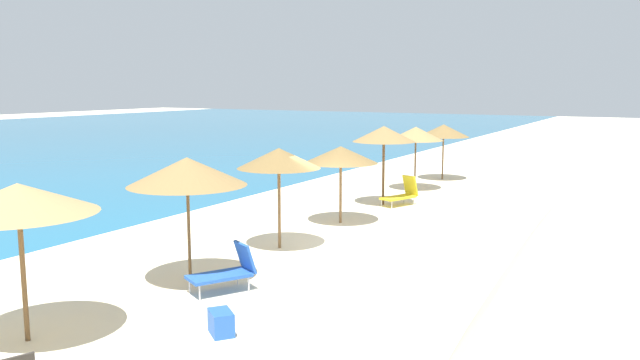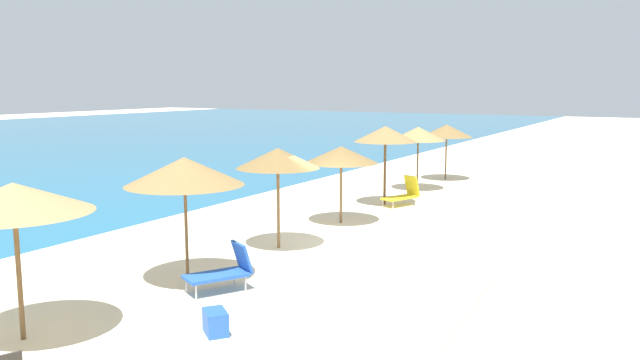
{
  "view_description": "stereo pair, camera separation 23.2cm",
  "coord_description": "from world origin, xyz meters",
  "px_view_note": "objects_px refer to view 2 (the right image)",
  "views": [
    {
      "loc": [
        -15.29,
        -7.75,
        4.34
      ],
      "look_at": [
        1.33,
        1.45,
        1.52
      ],
      "focal_mm": 36.01,
      "sensor_mm": 36.0,
      "label": 1
    },
    {
      "loc": [
        -15.18,
        -7.95,
        4.34
      ],
      "look_at": [
        1.33,
        1.45,
        1.52
      ],
      "focal_mm": 36.01,
      "sensor_mm": 36.0,
      "label": 2
    }
  ],
  "objects_px": {
    "beach_umbrella_4": "(341,155)",
    "beach_umbrella_3": "(278,158)",
    "beach_umbrella_7": "(447,131)",
    "cooler_box": "(216,322)",
    "beach_umbrella_1": "(14,198)",
    "beach_umbrella_5": "(385,134)",
    "beach_umbrella_2": "(184,171)",
    "lounge_chair_0": "(224,270)",
    "lounge_chair_1": "(403,194)",
    "beach_umbrella_6": "(418,134)"
  },
  "relations": [
    {
      "from": "beach_umbrella_2",
      "to": "beach_umbrella_3",
      "type": "height_order",
      "value": "beach_umbrella_2"
    },
    {
      "from": "beach_umbrella_4",
      "to": "lounge_chair_1",
      "type": "xyz_separation_m",
      "value": [
        3.81,
        -0.57,
        -1.76
      ]
    },
    {
      "from": "beach_umbrella_2",
      "to": "lounge_chair_0",
      "type": "height_order",
      "value": "beach_umbrella_2"
    },
    {
      "from": "beach_umbrella_7",
      "to": "cooler_box",
      "type": "bearing_deg",
      "value": -172.64
    },
    {
      "from": "beach_umbrella_3",
      "to": "cooler_box",
      "type": "relative_size",
      "value": 4.87
    },
    {
      "from": "beach_umbrella_1",
      "to": "beach_umbrella_6",
      "type": "xyz_separation_m",
      "value": [
        18.46,
        -0.06,
        -0.12
      ]
    },
    {
      "from": "beach_umbrella_4",
      "to": "beach_umbrella_5",
      "type": "height_order",
      "value": "beach_umbrella_5"
    },
    {
      "from": "lounge_chair_1",
      "to": "cooler_box",
      "type": "relative_size",
      "value": 2.85
    },
    {
      "from": "beach_umbrella_4",
      "to": "lounge_chair_0",
      "type": "bearing_deg",
      "value": -172.13
    },
    {
      "from": "beach_umbrella_4",
      "to": "beach_umbrella_6",
      "type": "relative_size",
      "value": 0.93
    },
    {
      "from": "beach_umbrella_2",
      "to": "beach_umbrella_6",
      "type": "relative_size",
      "value": 1.06
    },
    {
      "from": "beach_umbrella_1",
      "to": "lounge_chair_1",
      "type": "relative_size",
      "value": 1.73
    },
    {
      "from": "beach_umbrella_4",
      "to": "beach_umbrella_3",
      "type": "bearing_deg",
      "value": -179.75
    },
    {
      "from": "beach_umbrella_5",
      "to": "lounge_chair_0",
      "type": "height_order",
      "value": "beach_umbrella_5"
    },
    {
      "from": "cooler_box",
      "to": "beach_umbrella_2",
      "type": "bearing_deg",
      "value": 49.92
    },
    {
      "from": "beach_umbrella_4",
      "to": "lounge_chair_0",
      "type": "height_order",
      "value": "beach_umbrella_4"
    },
    {
      "from": "beach_umbrella_1",
      "to": "beach_umbrella_7",
      "type": "relative_size",
      "value": 1.07
    },
    {
      "from": "beach_umbrella_3",
      "to": "beach_umbrella_5",
      "type": "bearing_deg",
      "value": 0.7
    },
    {
      "from": "beach_umbrella_5",
      "to": "beach_umbrella_6",
      "type": "xyz_separation_m",
      "value": [
        3.84,
        0.21,
        -0.24
      ]
    },
    {
      "from": "beach_umbrella_3",
      "to": "beach_umbrella_4",
      "type": "bearing_deg",
      "value": 0.25
    },
    {
      "from": "beach_umbrella_6",
      "to": "beach_umbrella_7",
      "type": "relative_size",
      "value": 1.03
    },
    {
      "from": "beach_umbrella_1",
      "to": "beach_umbrella_4",
      "type": "bearing_deg",
      "value": -1.81
    },
    {
      "from": "lounge_chair_1",
      "to": "beach_umbrella_6",
      "type": "bearing_deg",
      "value": -55.4
    },
    {
      "from": "beach_umbrella_3",
      "to": "beach_umbrella_1",
      "type": "bearing_deg",
      "value": 177.2
    },
    {
      "from": "beach_umbrella_2",
      "to": "beach_umbrella_6",
      "type": "bearing_deg",
      "value": 0.92
    },
    {
      "from": "beach_umbrella_1",
      "to": "beach_umbrella_4",
      "type": "height_order",
      "value": "beach_umbrella_1"
    },
    {
      "from": "lounge_chair_0",
      "to": "cooler_box",
      "type": "xyz_separation_m",
      "value": [
        -2.0,
        -1.38,
        -0.23
      ]
    },
    {
      "from": "beach_umbrella_6",
      "to": "beach_umbrella_7",
      "type": "height_order",
      "value": "beach_umbrella_6"
    },
    {
      "from": "beach_umbrella_6",
      "to": "cooler_box",
      "type": "relative_size",
      "value": 4.75
    },
    {
      "from": "beach_umbrella_3",
      "to": "beach_umbrella_6",
      "type": "xyz_separation_m",
      "value": [
        11.01,
        0.3,
        -0.08
      ]
    },
    {
      "from": "lounge_chair_0",
      "to": "cooler_box",
      "type": "relative_size",
      "value": 2.76
    },
    {
      "from": "beach_umbrella_4",
      "to": "cooler_box",
      "type": "xyz_separation_m",
      "value": [
        -9.23,
        -2.38,
        -1.96
      ]
    },
    {
      "from": "beach_umbrella_4",
      "to": "cooler_box",
      "type": "height_order",
      "value": "beach_umbrella_4"
    },
    {
      "from": "beach_umbrella_2",
      "to": "cooler_box",
      "type": "height_order",
      "value": "beach_umbrella_2"
    },
    {
      "from": "beach_umbrella_6",
      "to": "lounge_chair_1",
      "type": "bearing_deg",
      "value": -166.63
    },
    {
      "from": "beach_umbrella_4",
      "to": "beach_umbrella_5",
      "type": "bearing_deg",
      "value": 1.15
    },
    {
      "from": "beach_umbrella_1",
      "to": "beach_umbrella_5",
      "type": "relative_size",
      "value": 0.95
    },
    {
      "from": "beach_umbrella_3",
      "to": "beach_umbrella_6",
      "type": "distance_m",
      "value": 11.02
    },
    {
      "from": "beach_umbrella_2",
      "to": "lounge_chair_0",
      "type": "bearing_deg",
      "value": -92.48
    },
    {
      "from": "beach_umbrella_2",
      "to": "beach_umbrella_6",
      "type": "distance_m",
      "value": 14.58
    },
    {
      "from": "beach_umbrella_2",
      "to": "beach_umbrella_7",
      "type": "relative_size",
      "value": 1.1
    },
    {
      "from": "lounge_chair_0",
      "to": "cooler_box",
      "type": "distance_m",
      "value": 2.44
    },
    {
      "from": "cooler_box",
      "to": "beach_umbrella_3",
      "type": "bearing_deg",
      "value": 22.85
    },
    {
      "from": "beach_umbrella_7",
      "to": "lounge_chair_0",
      "type": "relative_size",
      "value": 1.67
    },
    {
      "from": "beach_umbrella_3",
      "to": "cooler_box",
      "type": "xyz_separation_m",
      "value": [
        -5.62,
        -2.37,
        -2.21
      ]
    },
    {
      "from": "beach_umbrella_1",
      "to": "beach_umbrella_5",
      "type": "bearing_deg",
      "value": -1.09
    },
    {
      "from": "beach_umbrella_5",
      "to": "lounge_chair_1",
      "type": "distance_m",
      "value": 2.28
    },
    {
      "from": "lounge_chair_1",
      "to": "beach_umbrella_7",
      "type": "bearing_deg",
      "value": -62.48
    },
    {
      "from": "beach_umbrella_5",
      "to": "cooler_box",
      "type": "xyz_separation_m",
      "value": [
        -12.79,
        -2.45,
        -2.38
      ]
    },
    {
      "from": "beach_umbrella_1",
      "to": "beach_umbrella_3",
      "type": "distance_m",
      "value": 7.46
    }
  ]
}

